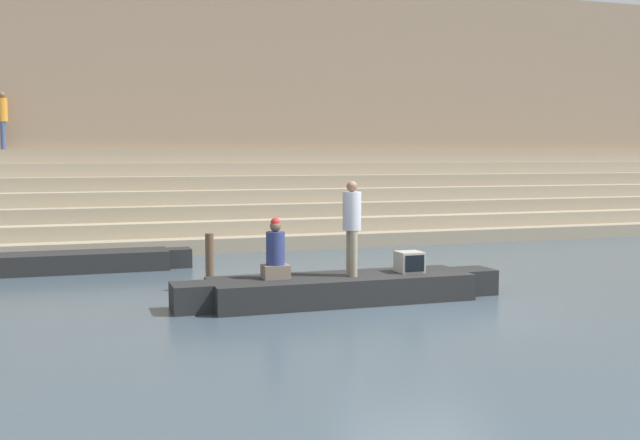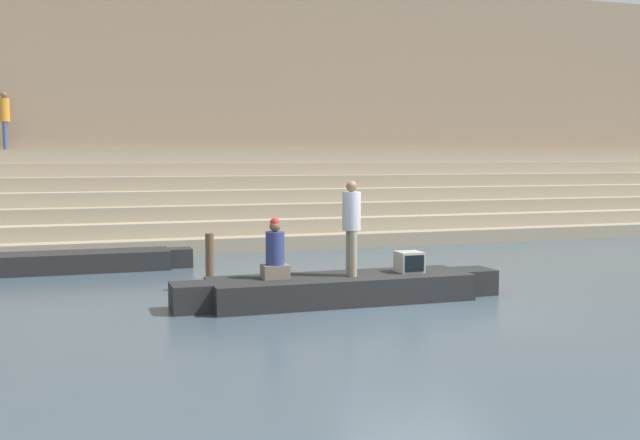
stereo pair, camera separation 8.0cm
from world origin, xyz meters
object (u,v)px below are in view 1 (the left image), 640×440
tv_set (410,262)px  mooring_post (210,262)px  person_standing (352,221)px  rowboat_main (341,288)px  person_on_steps (2,116)px  moored_boat_shore (82,261)px  person_rowing (276,254)px

tv_set → mooring_post: (-3.38, 1.76, -0.10)m
person_standing → tv_set: 1.40m
mooring_post → rowboat_main: bearing=-40.8°
tv_set → person_on_steps: size_ratio=0.27×
tv_set → person_on_steps: 14.18m
rowboat_main → moored_boat_shore: rowboat_main is taller
person_rowing → tv_set: size_ratio=2.32×
moored_boat_shore → mooring_post: bearing=-50.6°
tv_set → person_on_steps: person_on_steps is taller
rowboat_main → person_on_steps: 13.59m
moored_boat_shore → mooring_post: 4.13m
rowboat_main → person_on_steps: size_ratio=3.55×
person_standing → moored_boat_shore: 7.03m
rowboat_main → person_standing: size_ratio=3.55×
rowboat_main → person_rowing: 1.35m
person_rowing → rowboat_main: bearing=7.4°
tv_set → rowboat_main: bearing=174.5°
tv_set → person_on_steps: bearing=118.5°
person_rowing → person_on_steps: size_ratio=0.63×
person_standing → mooring_post: bearing=147.8°
moored_boat_shore → person_on_steps: 7.50m
tv_set → moored_boat_shore: tv_set is taller
rowboat_main → mooring_post: size_ratio=5.34×
person_rowing → moored_boat_shore: size_ratio=0.22×
rowboat_main → person_on_steps: person_on_steps is taller
tv_set → moored_boat_shore: size_ratio=0.09×
mooring_post → person_rowing: bearing=-62.9°
mooring_post → moored_boat_shore: bearing=124.0°
person_standing → mooring_post: (-2.22, 1.82, -0.89)m
mooring_post → person_on_steps: (-4.35, 9.71, 3.22)m
person_standing → person_on_steps: size_ratio=1.00×
person_rowing → moored_boat_shore: person_rowing is taller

